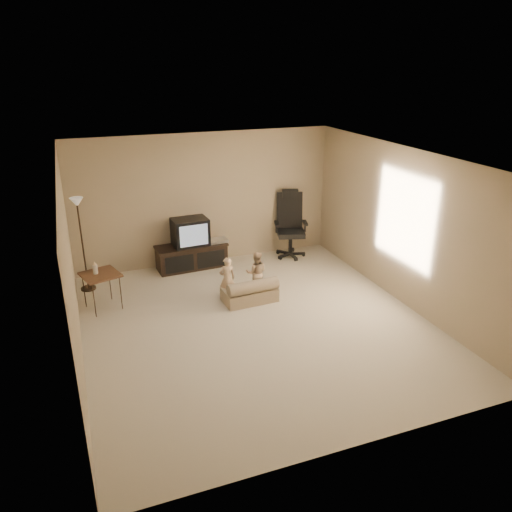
{
  "coord_description": "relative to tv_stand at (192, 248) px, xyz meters",
  "views": [
    {
      "loc": [
        -2.35,
        -6.19,
        3.75
      ],
      "look_at": [
        0.22,
        0.6,
        0.86
      ],
      "focal_mm": 35.0,
      "sensor_mm": 36.0,
      "label": 1
    }
  ],
  "objects": [
    {
      "name": "toddler_right",
      "position": [
        0.76,
        -1.47,
        -0.03
      ],
      "size": [
        0.41,
        0.3,
        0.74
      ],
      "primitive_type": "imported",
      "rotation": [
        0.0,
        0.0,
        2.81
      ],
      "color": "#DDB58A",
      "rests_on": "floor"
    },
    {
      "name": "side_table",
      "position": [
        -1.74,
        -1.12,
        0.17
      ],
      "size": [
        0.67,
        0.67,
        0.81
      ],
      "rotation": [
        0.0,
        0.0,
        0.29
      ],
      "color": "brown",
      "rests_on": "floor"
    },
    {
      "name": "floor_lamp",
      "position": [
        -1.93,
        -0.3,
        0.79
      ],
      "size": [
        0.25,
        0.25,
        1.64
      ],
      "color": "#2F2115",
      "rests_on": "floor"
    },
    {
      "name": "child_sofa",
      "position": [
        0.55,
        -1.76,
        -0.23
      ],
      "size": [
        0.89,
        0.53,
        0.42
      ],
      "rotation": [
        0.0,
        0.0,
        0.05
      ],
      "color": "tan",
      "rests_on": "floor"
    },
    {
      "name": "floor",
      "position": [
        0.37,
        -2.49,
        -0.4
      ],
      "size": [
        5.5,
        5.5,
        0.0
      ],
      "primitive_type": "plane",
      "color": "beige",
      "rests_on": "ground"
    },
    {
      "name": "office_chair",
      "position": [
        2.02,
        -0.06,
        0.07
      ],
      "size": [
        0.77,
        0.79,
        1.33
      ],
      "rotation": [
        0.0,
        0.0,
        -0.3
      ],
      "color": "black",
      "rests_on": "floor"
    },
    {
      "name": "toddler_left",
      "position": [
        0.22,
        -1.52,
        -0.03
      ],
      "size": [
        0.28,
        0.21,
        0.74
      ],
      "primitive_type": "imported",
      "rotation": [
        0.0,
        0.0,
        3.09
      ],
      "color": "#DDB58A",
      "rests_on": "floor"
    },
    {
      "name": "room_shell",
      "position": [
        0.37,
        -2.49,
        1.11
      ],
      "size": [
        5.5,
        5.5,
        5.5
      ],
      "color": "white",
      "rests_on": "floor"
    },
    {
      "name": "tv_stand",
      "position": [
        0.0,
        0.0,
        0.0
      ],
      "size": [
        1.39,
        0.58,
        0.97
      ],
      "rotation": [
        0.0,
        0.0,
        0.06
      ],
      "color": "black",
      "rests_on": "floor"
    }
  ]
}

